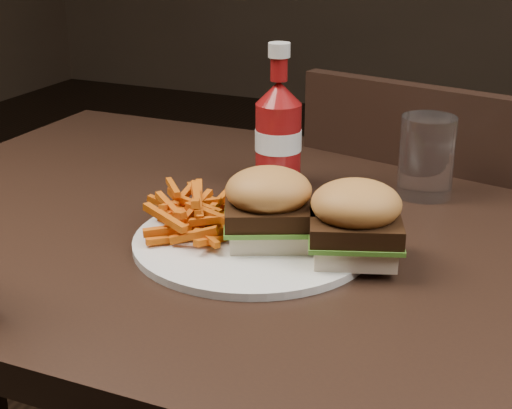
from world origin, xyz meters
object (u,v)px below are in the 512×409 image
at_px(tumbler, 426,158).
at_px(plate, 253,241).
at_px(chair_far, 446,299).
at_px(dining_table, 289,242).
at_px(ketchup_bottle, 278,148).

bearing_deg(tumbler, plate, -120.37).
bearing_deg(chair_far, dining_table, 87.74).
relative_size(chair_far, plate, 1.44).
xyz_separation_m(dining_table, chair_far, (0.13, 0.50, -0.30)).
distance_m(dining_table, tumbler, 0.24).
xyz_separation_m(plate, tumbler, (0.15, 0.26, 0.05)).
bearing_deg(plate, tumbler, 59.63).
bearing_deg(plate, dining_table, 72.93).
xyz_separation_m(dining_table, plate, (-0.02, -0.07, 0.03)).
relative_size(ketchup_bottle, tumbler, 1.09).
bearing_deg(ketchup_bottle, dining_table, -61.76).
height_order(dining_table, chair_far, dining_table).
distance_m(plate, tumbler, 0.31).
xyz_separation_m(chair_far, plate, (-0.15, -0.57, 0.33)).
relative_size(plate, ketchup_bottle, 2.22).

